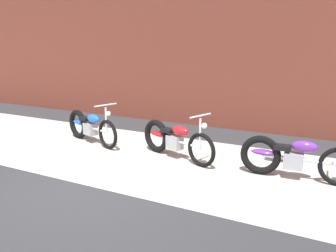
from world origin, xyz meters
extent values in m
plane|color=#2D2D30|center=(0.00, 0.00, 0.00)|extent=(80.00, 80.00, 0.00)
cube|color=#B2ADA3|center=(0.00, 1.75, 0.00)|extent=(36.00, 3.50, 0.01)
cube|color=brown|center=(0.00, 5.20, 2.81)|extent=(36.00, 0.50, 5.61)
torus|color=black|center=(-1.03, 1.86, 0.34)|extent=(0.67, 0.29, 0.68)
torus|color=black|center=(-2.26, 2.26, 0.36)|extent=(0.73, 0.35, 0.73)
cylinder|color=silver|center=(-1.64, 2.06, 0.38)|extent=(1.19, 0.44, 0.06)
cube|color=#99999E|center=(-1.72, 2.09, 0.34)|extent=(0.37, 0.31, 0.28)
ellipsoid|color=blue|center=(-1.57, 2.04, 0.62)|extent=(0.48, 0.32, 0.20)
ellipsoid|color=blue|center=(-2.21, 2.25, 0.42)|extent=(0.47, 0.31, 0.10)
cube|color=black|center=(-1.91, 2.15, 0.56)|extent=(0.33, 0.28, 0.08)
cylinder|color=silver|center=(-1.06, 1.87, 0.65)|extent=(0.06, 0.06, 0.62)
cylinder|color=silver|center=(-1.06, 1.87, 1.01)|extent=(0.21, 0.56, 0.03)
sphere|color=white|center=(-0.97, 1.84, 0.83)|extent=(0.11, 0.11, 0.11)
cylinder|color=silver|center=(-1.90, 2.30, 0.26)|extent=(0.54, 0.23, 0.06)
torus|color=black|center=(1.29, 1.75, 0.34)|extent=(0.67, 0.29, 0.68)
torus|color=black|center=(0.06, 2.17, 0.36)|extent=(0.73, 0.36, 0.73)
cylinder|color=silver|center=(0.68, 1.96, 0.38)|extent=(1.19, 0.45, 0.06)
cube|color=#99999E|center=(0.60, 1.99, 0.34)|extent=(0.37, 0.31, 0.28)
ellipsoid|color=red|center=(0.75, 1.93, 0.62)|extent=(0.48, 0.32, 0.20)
ellipsoid|color=red|center=(0.11, 2.15, 0.42)|extent=(0.47, 0.31, 0.10)
cube|color=black|center=(0.41, 2.05, 0.56)|extent=(0.33, 0.28, 0.08)
cylinder|color=silver|center=(1.25, 1.76, 0.65)|extent=(0.06, 0.06, 0.62)
cylinder|color=silver|center=(1.25, 1.76, 1.01)|extent=(0.22, 0.56, 0.03)
sphere|color=white|center=(1.35, 1.73, 0.83)|extent=(0.11, 0.11, 0.11)
cylinder|color=silver|center=(0.42, 2.21, 0.26)|extent=(0.54, 0.23, 0.06)
torus|color=black|center=(2.39, 1.88, 0.36)|extent=(0.73, 0.16, 0.73)
cylinder|color=silver|center=(3.04, 1.91, 0.38)|extent=(1.24, 0.10, 0.06)
cube|color=#99999E|center=(2.96, 1.91, 0.34)|extent=(0.33, 0.23, 0.28)
ellipsoid|color=#6B2D93|center=(3.12, 1.91, 0.62)|extent=(0.45, 0.21, 0.20)
ellipsoid|color=#6B2D93|center=(2.44, 1.89, 0.42)|extent=(0.45, 0.20, 0.10)
cube|color=black|center=(2.76, 1.90, 0.56)|extent=(0.29, 0.21, 0.08)
cylinder|color=silver|center=(2.72, 2.05, 0.26)|extent=(0.55, 0.08, 0.06)
camera|label=1|loc=(3.64, -4.16, 2.33)|focal=36.68mm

